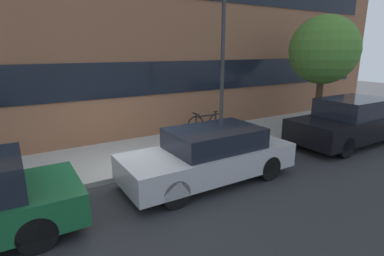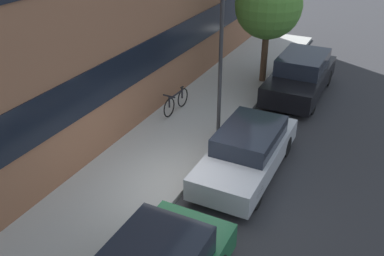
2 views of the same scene
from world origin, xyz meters
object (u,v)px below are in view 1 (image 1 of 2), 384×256
parked_car_silver (210,155)px  parked_car_black (350,122)px  lamp_post (223,54)px  bicycle (206,122)px  street_tree (324,50)px

parked_car_silver → parked_car_black: size_ratio=0.94×
lamp_post → bicycle: bearing=68.4°
street_tree → bicycle: bearing=156.1°
parked_car_silver → street_tree: bearing=-165.7°
bicycle → street_tree: (3.88, -1.72, 2.51)m
bicycle → street_tree: 4.93m
parked_car_silver → bicycle: size_ratio=2.68×
parked_car_silver → lamp_post: 3.00m
parked_car_black → lamp_post: lamp_post is taller
parked_car_black → street_tree: street_tree is taller
parked_car_silver → parked_car_black: (5.60, -0.00, 0.10)m
lamp_post → parked_car_black: bearing=-18.5°
parked_car_silver → lamp_post: (1.38, 1.41, 2.26)m
bicycle → street_tree: street_tree is taller
parked_car_black → lamp_post: (-4.22, 1.41, 2.16)m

